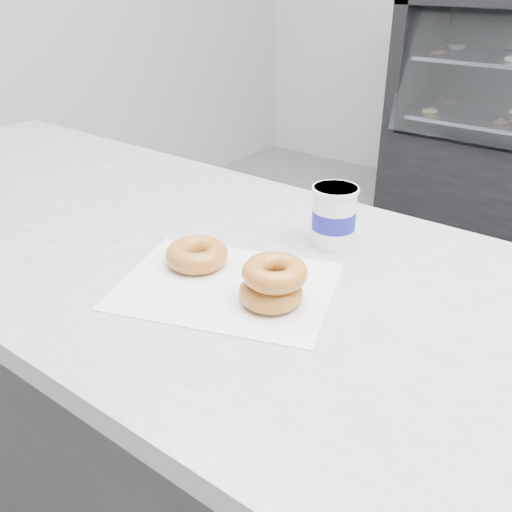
# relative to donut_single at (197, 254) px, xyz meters

# --- Properties ---
(ground) EXTENTS (5.00, 5.00, 0.00)m
(ground) POSITION_rel_donut_single_xyz_m (0.40, 0.65, -0.92)
(ground) COLOR gray
(ground) RESTS_ON ground
(wax_paper) EXTENTS (0.41, 0.36, 0.00)m
(wax_paper) POSITION_rel_donut_single_xyz_m (0.09, -0.02, -0.02)
(wax_paper) COLOR white
(wax_paper) RESTS_ON counter
(donut_single) EXTENTS (0.14, 0.14, 0.04)m
(donut_single) POSITION_rel_donut_single_xyz_m (0.00, 0.00, 0.00)
(donut_single) COLOR #B87B32
(donut_single) RESTS_ON wax_paper
(donut_stack) EXTENTS (0.12, 0.12, 0.07)m
(donut_stack) POSITION_rel_donut_single_xyz_m (0.18, -0.02, 0.02)
(donut_stack) COLOR #B87B32
(donut_stack) RESTS_ON wax_paper
(coffee_cup) EXTENTS (0.08, 0.08, 0.11)m
(coffee_cup) POSITION_rel_donut_single_xyz_m (0.14, 0.21, 0.04)
(coffee_cup) COLOR white
(coffee_cup) RESTS_ON counter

